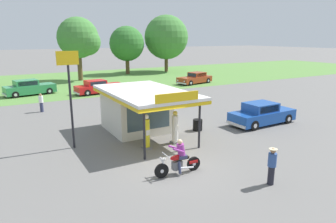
% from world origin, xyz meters
% --- Properties ---
extents(ground_plane, '(300.00, 300.00, 0.00)m').
position_xyz_m(ground_plane, '(0.00, 0.00, 0.00)').
color(ground_plane, slate).
extents(grass_verge_strip, '(120.00, 24.00, 0.01)m').
position_xyz_m(grass_verge_strip, '(0.00, 30.00, 0.00)').
color(grass_verge_strip, '#56843D').
rests_on(grass_verge_strip, ground).
extents(service_station_kiosk, '(4.12, 7.25, 3.22)m').
position_xyz_m(service_station_kiosk, '(0.83, 5.75, 1.61)').
color(service_station_kiosk, beige).
rests_on(service_station_kiosk, ground).
extents(gas_pump_nearside, '(0.44, 0.44, 1.88)m').
position_xyz_m(gas_pump_nearside, '(-0.06, 2.70, 0.86)').
color(gas_pump_nearside, slate).
rests_on(gas_pump_nearside, ground).
extents(gas_pump_offside, '(0.44, 0.44, 1.86)m').
position_xyz_m(gas_pump_offside, '(1.71, 2.70, 0.85)').
color(gas_pump_offside, slate).
rests_on(gas_pump_offside, ground).
extents(motorcycle_with_rider, '(2.25, 0.70, 1.58)m').
position_xyz_m(motorcycle_with_rider, '(-0.19, -0.80, 0.65)').
color(motorcycle_with_rider, black).
rests_on(motorcycle_with_rider, ground).
extents(featured_classic_sedan, '(4.98, 1.98, 1.51)m').
position_xyz_m(featured_classic_sedan, '(8.84, 3.08, 0.69)').
color(featured_classic_sedan, '#19479E').
rests_on(featured_classic_sedan, ground).
extents(parked_car_back_row_centre, '(5.42, 2.35, 1.42)m').
position_xyz_m(parked_car_back_row_centre, '(2.67, 20.01, 0.65)').
color(parked_car_back_row_centre, red).
rests_on(parked_car_back_row_centre, ground).
extents(parked_car_second_row_spare, '(5.25, 2.66, 1.58)m').
position_xyz_m(parked_car_second_row_spare, '(-3.86, 22.58, 0.73)').
color(parked_car_second_row_spare, '#2D844C').
rests_on(parked_car_second_row_spare, ground).
extents(parked_car_back_row_far_right, '(5.15, 2.77, 1.42)m').
position_xyz_m(parked_car_back_row_far_right, '(15.43, 20.73, 0.65)').
color(parked_car_back_row_far_right, '#993819').
rests_on(parked_car_back_row_far_right, ground).
extents(bystander_chatting_near_pumps, '(0.34, 0.34, 1.55)m').
position_xyz_m(bystander_chatting_near_pumps, '(2.55, -3.46, 0.82)').
color(bystander_chatting_near_pumps, black).
rests_on(bystander_chatting_near_pumps, ground).
extents(bystander_strolling_foreground, '(0.34, 0.34, 1.49)m').
position_xyz_m(bystander_strolling_foreground, '(-3.81, 14.21, 0.78)').
color(bystander_strolling_foreground, '#2D3351').
rests_on(bystander_strolling_foreground, ground).
extents(tree_oak_right, '(5.45, 5.46, 8.44)m').
position_xyz_m(tree_oak_right, '(3.61, 30.74, 5.57)').
color(tree_oak_right, brown).
rests_on(tree_oak_right, ground).
extents(tree_oak_centre, '(5.48, 5.48, 7.53)m').
position_xyz_m(tree_oak_centre, '(11.88, 34.69, 4.77)').
color(tree_oak_centre, brown).
rests_on(tree_oak_centre, ground).
extents(tree_oak_distant_spare, '(7.36, 7.36, 9.44)m').
position_xyz_m(tree_oak_distant_spare, '(19.00, 34.67, 5.75)').
color(tree_oak_distant_spare, brown).
rests_on(tree_oak_distant_spare, ground).
extents(roadside_pole_sign, '(1.10, 0.12, 5.14)m').
position_xyz_m(roadside_pole_sign, '(-3.42, 4.74, 3.48)').
color(roadside_pole_sign, black).
rests_on(roadside_pole_sign, ground).
extents(spare_tire_stack, '(0.60, 0.60, 0.72)m').
position_xyz_m(spare_tire_stack, '(4.18, 4.03, 0.36)').
color(spare_tire_stack, black).
rests_on(spare_tire_stack, ground).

